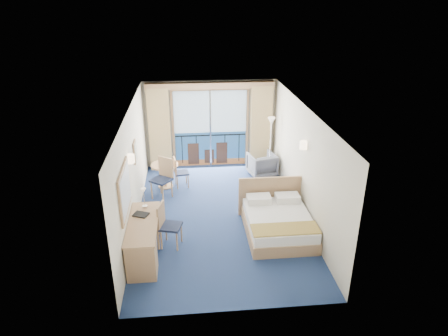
# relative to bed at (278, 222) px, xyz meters

# --- Properties ---
(floor) EXTENTS (6.50, 6.50, 0.00)m
(floor) POSITION_rel_bed_xyz_m (-1.26, 0.88, -0.28)
(floor) COLOR navy
(floor) RESTS_ON ground
(room_walls) EXTENTS (4.04, 6.54, 2.72)m
(room_walls) POSITION_rel_bed_xyz_m (-1.26, 0.88, 1.50)
(room_walls) COLOR beige
(room_walls) RESTS_ON ground
(balcony_door) EXTENTS (2.36, 0.03, 2.52)m
(balcony_door) POSITION_rel_bed_xyz_m (-1.26, 4.10, 0.86)
(balcony_door) COLOR navy
(balcony_door) RESTS_ON room_walls
(curtain_left) EXTENTS (0.65, 0.22, 2.55)m
(curtain_left) POSITION_rel_bed_xyz_m (-2.81, 3.95, 1.00)
(curtain_left) COLOR tan
(curtain_left) RESTS_ON room_walls
(curtain_right) EXTENTS (0.65, 0.22, 2.55)m
(curtain_right) POSITION_rel_bed_xyz_m (0.29, 3.95, 1.00)
(curtain_right) COLOR tan
(curtain_right) RESTS_ON room_walls
(pelmet) EXTENTS (3.80, 0.25, 0.18)m
(pelmet) POSITION_rel_bed_xyz_m (-1.26, 3.98, 2.30)
(pelmet) COLOR tan
(pelmet) RESTS_ON room_walls
(mirror) EXTENTS (0.05, 1.25, 0.95)m
(mirror) POSITION_rel_bed_xyz_m (-3.23, -0.62, 1.27)
(mirror) COLOR tan
(mirror) RESTS_ON room_walls
(wall_print) EXTENTS (0.04, 0.42, 0.52)m
(wall_print) POSITION_rel_bed_xyz_m (-3.23, 1.33, 1.32)
(wall_print) COLOR tan
(wall_print) RESTS_ON room_walls
(sconce_left) EXTENTS (0.18, 0.18, 0.18)m
(sconce_left) POSITION_rel_bed_xyz_m (-3.20, 0.28, 1.57)
(sconce_left) COLOR #FFDDB2
(sconce_left) RESTS_ON room_walls
(sconce_right) EXTENTS (0.18, 0.18, 0.18)m
(sconce_right) POSITION_rel_bed_xyz_m (0.68, 0.73, 1.57)
(sconce_right) COLOR #FFDDB2
(sconce_right) RESTS_ON room_walls
(bed) EXTENTS (1.58, 1.88, 1.00)m
(bed) POSITION_rel_bed_xyz_m (0.00, 0.00, 0.00)
(bed) COLOR tan
(bed) RESTS_ON ground
(nightstand) EXTENTS (0.38, 0.36, 0.50)m
(nightstand) POSITION_rel_bed_xyz_m (0.53, 1.15, -0.03)
(nightstand) COLOR #A88259
(nightstand) RESTS_ON ground
(phone) EXTENTS (0.19, 0.15, 0.08)m
(phone) POSITION_rel_bed_xyz_m (0.53, 1.16, 0.26)
(phone) COLOR white
(phone) RESTS_ON nightstand
(armchair) EXTENTS (0.90, 0.92, 0.70)m
(armchair) POSITION_rel_bed_xyz_m (0.21, 3.15, 0.07)
(armchair) COLOR #464C55
(armchair) RESTS_ON ground
(floor_lamp) EXTENTS (0.25, 0.25, 1.77)m
(floor_lamp) POSITION_rel_bed_xyz_m (0.47, 3.25, 1.07)
(floor_lamp) COLOR silver
(floor_lamp) RESTS_ON ground
(desk) EXTENTS (0.60, 1.74, 0.82)m
(desk) POSITION_rel_bed_xyz_m (-2.95, -1.09, 0.17)
(desk) COLOR tan
(desk) RESTS_ON ground
(desk_chair) EXTENTS (0.54, 0.53, 1.00)m
(desk_chair) POSITION_rel_bed_xyz_m (-2.49, -0.26, 0.29)
(desk_chair) COLOR #1B2440
(desk_chair) RESTS_ON ground
(folder) EXTENTS (0.36, 0.32, 0.03)m
(folder) POSITION_rel_bed_xyz_m (-3.01, -0.32, 0.55)
(folder) COLOR black
(folder) RESTS_ON desk
(desk_lamp) EXTENTS (0.12, 0.12, 0.44)m
(desk_lamp) POSITION_rel_bed_xyz_m (-2.95, 0.01, 0.86)
(desk_lamp) COLOR silver
(desk_lamp) RESTS_ON desk
(round_table) EXTENTS (0.76, 0.76, 0.68)m
(round_table) POSITION_rel_bed_xyz_m (-2.64, 2.65, 0.24)
(round_table) COLOR tan
(round_table) RESTS_ON ground
(table_chair_a) EXTENTS (0.44, 0.44, 0.88)m
(table_chair_a) POSITION_rel_bed_xyz_m (-2.25, 2.61, 0.22)
(table_chair_a) COLOR #1B2440
(table_chair_a) RESTS_ON ground
(table_chair_b) EXTENTS (0.66, 0.67, 1.09)m
(table_chair_b) POSITION_rel_bed_xyz_m (-2.66, 2.05, 0.34)
(table_chair_b) COLOR #1B2440
(table_chair_b) RESTS_ON ground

